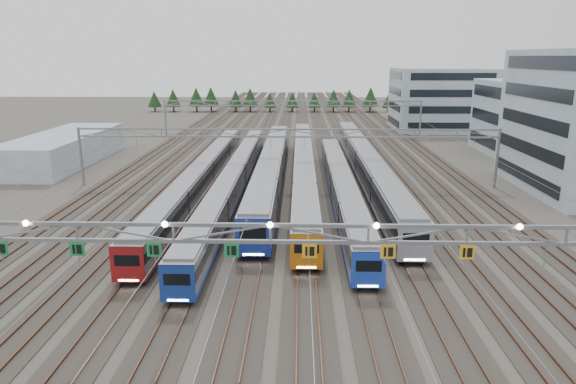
{
  "coord_description": "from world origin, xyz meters",
  "views": [
    {
      "loc": [
        1.64,
        -27.76,
        17.1
      ],
      "look_at": [
        0.47,
        23.73,
        3.5
      ],
      "focal_mm": 32.0,
      "sensor_mm": 36.0,
      "label": 1
    }
  ],
  "objects_px": {
    "train_b": "(236,175)",
    "gantry_far": "(292,108)",
    "train_c": "(271,167)",
    "train_e": "(341,185)",
    "depot_bldg_north": "(441,99)",
    "train_a": "(204,173)",
    "train_f": "(366,163)",
    "train_d": "(304,165)",
    "gantry_near": "(269,238)",
    "west_shed": "(64,149)",
    "gantry_mid": "(287,140)",
    "depot_bldg_mid": "(524,117)"
  },
  "relations": [
    {
      "from": "train_b",
      "to": "gantry_near",
      "type": "distance_m",
      "value": 39.37
    },
    {
      "from": "train_b",
      "to": "train_e",
      "type": "bearing_deg",
      "value": -21.4
    },
    {
      "from": "gantry_near",
      "to": "west_shed",
      "type": "bearing_deg",
      "value": 124.0
    },
    {
      "from": "train_e",
      "to": "train_c",
      "type": "bearing_deg",
      "value": 135.15
    },
    {
      "from": "depot_bldg_mid",
      "to": "west_shed",
      "type": "height_order",
      "value": "depot_bldg_mid"
    },
    {
      "from": "train_b",
      "to": "gantry_mid",
      "type": "bearing_deg",
      "value": 13.91
    },
    {
      "from": "train_b",
      "to": "train_e",
      "type": "distance_m",
      "value": 14.5
    },
    {
      "from": "train_e",
      "to": "gantry_mid",
      "type": "bearing_deg",
      "value": 134.11
    },
    {
      "from": "train_f",
      "to": "depot_bldg_mid",
      "type": "distance_m",
      "value": 37.66
    },
    {
      "from": "train_c",
      "to": "train_d",
      "type": "relative_size",
      "value": 0.85
    },
    {
      "from": "train_b",
      "to": "train_c",
      "type": "relative_size",
      "value": 1.16
    },
    {
      "from": "train_a",
      "to": "west_shed",
      "type": "distance_m",
      "value": 30.41
    },
    {
      "from": "train_d",
      "to": "depot_bldg_north",
      "type": "relative_size",
      "value": 3.1
    },
    {
      "from": "train_d",
      "to": "train_e",
      "type": "xyz_separation_m",
      "value": [
        4.5,
        -11.46,
        -0.08
      ]
    },
    {
      "from": "gantry_near",
      "to": "gantry_far",
      "type": "bearing_deg",
      "value": 89.97
    },
    {
      "from": "west_shed",
      "to": "gantry_mid",
      "type": "bearing_deg",
      "value": -22.18
    },
    {
      "from": "train_b",
      "to": "gantry_far",
      "type": "bearing_deg",
      "value": 81.77
    },
    {
      "from": "train_c",
      "to": "train_e",
      "type": "bearing_deg",
      "value": -44.85
    },
    {
      "from": "gantry_far",
      "to": "depot_bldg_mid",
      "type": "height_order",
      "value": "depot_bldg_mid"
    },
    {
      "from": "train_d",
      "to": "west_shed",
      "type": "distance_m",
      "value": 41.06
    },
    {
      "from": "train_b",
      "to": "train_c",
      "type": "distance_m",
      "value": 5.81
    },
    {
      "from": "gantry_near",
      "to": "train_c",
      "type": "bearing_deg",
      "value": 92.99
    },
    {
      "from": "train_f",
      "to": "west_shed",
      "type": "distance_m",
      "value": 49.61
    },
    {
      "from": "train_c",
      "to": "train_e",
      "type": "relative_size",
      "value": 1.12
    },
    {
      "from": "train_f",
      "to": "gantry_mid",
      "type": "relative_size",
      "value": 1.18
    },
    {
      "from": "gantry_near",
      "to": "train_b",
      "type": "bearing_deg",
      "value": 99.89
    },
    {
      "from": "gantry_near",
      "to": "gantry_mid",
      "type": "distance_m",
      "value": 40.12
    },
    {
      "from": "depot_bldg_north",
      "to": "train_a",
      "type": "bearing_deg",
      "value": -128.97
    },
    {
      "from": "west_shed",
      "to": "train_d",
      "type": "bearing_deg",
      "value": -15.16
    },
    {
      "from": "train_b",
      "to": "train_f",
      "type": "bearing_deg",
      "value": 21.42
    },
    {
      "from": "gantry_near",
      "to": "train_d",
      "type": "bearing_deg",
      "value": 87.05
    },
    {
      "from": "depot_bldg_mid",
      "to": "west_shed",
      "type": "distance_m",
      "value": 80.5
    },
    {
      "from": "train_d",
      "to": "gantry_far",
      "type": "xyz_separation_m",
      "value": [
        -2.25,
        40.5,
        4.38
      ]
    },
    {
      "from": "train_d",
      "to": "depot_bldg_north",
      "type": "height_order",
      "value": "depot_bldg_north"
    },
    {
      "from": "train_a",
      "to": "train_b",
      "type": "distance_m",
      "value": 4.7
    },
    {
      "from": "gantry_far",
      "to": "depot_bldg_north",
      "type": "distance_m",
      "value": 37.49
    },
    {
      "from": "train_a",
      "to": "train_d",
      "type": "bearing_deg",
      "value": 19.67
    },
    {
      "from": "train_c",
      "to": "depot_bldg_north",
      "type": "bearing_deg",
      "value": 55.78
    },
    {
      "from": "train_d",
      "to": "train_e",
      "type": "distance_m",
      "value": 12.31
    },
    {
      "from": "train_d",
      "to": "west_shed",
      "type": "bearing_deg",
      "value": 164.84
    },
    {
      "from": "gantry_mid",
      "to": "west_shed",
      "type": "height_order",
      "value": "gantry_mid"
    },
    {
      "from": "west_shed",
      "to": "depot_bldg_north",
      "type": "bearing_deg",
      "value": 30.05
    },
    {
      "from": "train_f",
      "to": "gantry_far",
      "type": "bearing_deg",
      "value": 105.86
    },
    {
      "from": "gantry_mid",
      "to": "train_a",
      "type": "bearing_deg",
      "value": -178.33
    },
    {
      "from": "train_c",
      "to": "depot_bldg_mid",
      "type": "height_order",
      "value": "depot_bldg_mid"
    },
    {
      "from": "train_b",
      "to": "depot_bldg_north",
      "type": "distance_m",
      "value": 72.71
    },
    {
      "from": "train_c",
      "to": "gantry_mid",
      "type": "height_order",
      "value": "gantry_mid"
    },
    {
      "from": "train_c",
      "to": "gantry_near",
      "type": "distance_m",
      "value": 42.44
    },
    {
      "from": "train_a",
      "to": "gantry_far",
      "type": "height_order",
      "value": "gantry_far"
    },
    {
      "from": "train_b",
      "to": "gantry_far",
      "type": "xyz_separation_m",
      "value": [
        6.75,
        46.67,
        4.49
      ]
    }
  ]
}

